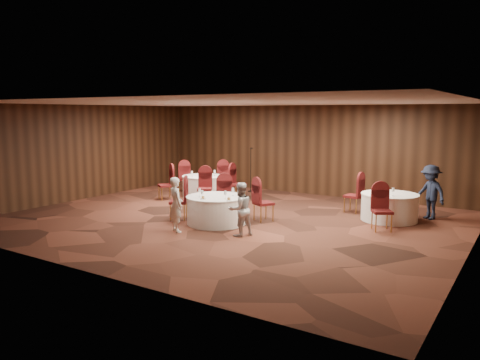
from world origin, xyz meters
The scene contains 15 objects.
ground centered at (0.00, 0.00, 0.00)m, with size 12.00×12.00×0.00m, color black.
room_shell centered at (0.00, 0.00, 1.96)m, with size 12.00×12.00×12.00m.
table_main centered at (-0.05, -0.58, 0.38)m, with size 1.59×1.59×0.74m.
table_left centered at (-2.81, 2.47, 0.38)m, with size 1.44×1.44×0.74m.
table_right centered at (3.73, 2.30, 0.38)m, with size 1.54×1.54×0.74m.
chairs_main centered at (-0.33, 0.08, 0.50)m, with size 2.80×2.03×1.00m.
chairs_left centered at (-2.78, 2.45, 0.50)m, with size 3.08×3.19×1.00m.
chairs_right centered at (3.21, 1.91, 0.50)m, with size 1.99×2.38×1.00m.
tabletop_main centered at (0.16, -0.73, 0.84)m, with size 1.08×1.09×0.22m.
tabletop_left centered at (-2.81, 2.47, 0.82)m, with size 0.80×0.87×0.22m.
tabletop_right centered at (3.88, 2.01, 0.90)m, with size 0.08×0.08×0.22m.
mic_stand centered at (-1.95, 4.30, 0.48)m, with size 0.24×0.24×1.65m.
woman_a centered at (-0.39, -1.81, 0.69)m, with size 0.50×0.33×1.37m, color white.
woman_b centered at (1.16, -1.29, 0.65)m, with size 0.63×0.49×1.30m, color silver.
man_c centered at (4.63, 3.07, 0.76)m, with size 0.98×0.56×1.51m, color #161E32.
Camera 1 is at (7.06, -10.51, 2.94)m, focal length 35.00 mm.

